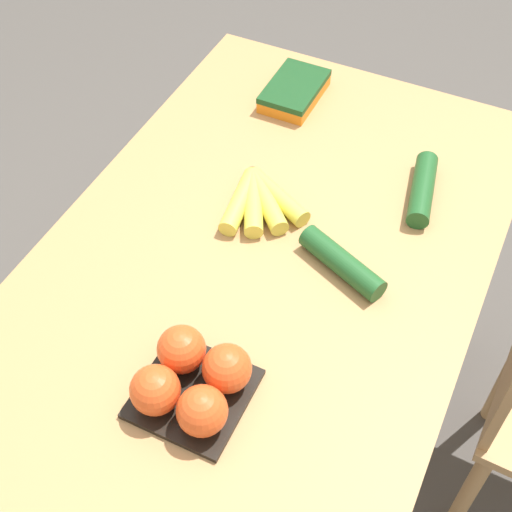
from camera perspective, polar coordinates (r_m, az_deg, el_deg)
ground_plane at (r=1.97m, az=-0.00°, el=-15.37°), size 12.00×12.00×0.00m
dining_table at (r=1.40m, az=-0.00°, el=-3.83°), size 1.32×0.80×0.78m
banana_bunch at (r=1.40m, az=0.24°, el=4.56°), size 0.18×0.17×0.04m
tomato_pack at (r=1.12m, az=-5.16°, el=-9.93°), size 0.17×0.17×0.09m
carrot_bag at (r=1.66m, az=3.09°, el=13.14°), size 0.17×0.11×0.04m
cucumber_near at (r=1.45m, az=13.18°, el=5.24°), size 0.19×0.08×0.04m
cucumber_far at (r=1.30m, az=6.89°, el=-0.53°), size 0.11×0.18×0.04m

